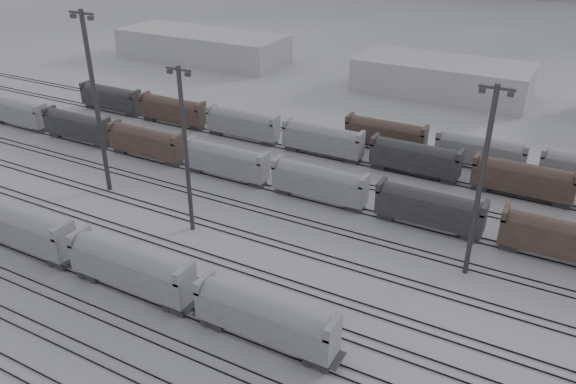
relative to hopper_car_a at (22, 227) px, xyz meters
The scene contains 13 objects.
ground 20.01m from the hopper_car_a, ahead, with size 900.00×900.00×0.00m, color #A9A9AE.
tracks 25.90m from the hopper_car_a, 40.03° to the left, with size 220.00×71.50×0.16m.
hopper_car_a is the anchor object (origin of this frame).
hopper_car_b 18.54m from the hopper_car_a, ahead, with size 16.52×3.28×5.91m.
hopper_car_c 36.47m from the hopper_car_a, ahead, with size 15.63×3.11×5.59m.
light_mast_b 21.90m from the hopper_car_a, 100.65° to the left, with size 4.46×0.71×27.85m.
light_mast_c 23.32m from the hopper_car_a, 43.43° to the left, with size 3.71×0.59×23.17m.
light_mast_d 57.25m from the hopper_car_a, 23.53° to the left, with size 3.83×0.61×23.97m.
bg_string_near 41.54m from the hopper_car_a, 48.28° to the left, with size 151.00×3.00×5.60m.
bg_string_mid 60.22m from the hopper_car_a, 51.31° to the left, with size 151.00×3.00×5.60m.
bg_string_far 77.89m from the hopper_car_a, 44.93° to the left, with size 66.00×3.00×5.60m.
warehouse_left 102.30m from the hopper_car_a, 113.24° to the left, with size 50.00×18.00×8.00m, color #99999C.
warehouse_mid 98.56m from the hopper_car_a, 72.50° to the left, with size 40.00×18.00×8.00m, color #99999C.
Camera 1 is at (40.20, -37.28, 40.67)m, focal length 35.00 mm.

